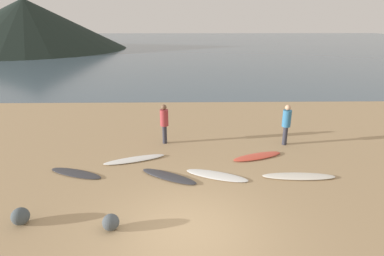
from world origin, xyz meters
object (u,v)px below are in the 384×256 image
at_px(surfboard_5, 299,176).
at_px(person_1, 164,121).
at_px(surfboard_1, 135,159).
at_px(surfboard_4, 257,156).
at_px(surfboard_3, 217,175).
at_px(beach_rock_far, 20,216).
at_px(person_0, 286,122).
at_px(beach_rock_near, 111,222).
at_px(surfboard_2, 169,176).
at_px(surfboard_0, 76,173).

distance_m(surfboard_5, person_1, 5.90).
bearing_deg(surfboard_5, surfboard_1, 168.14).
bearing_deg(surfboard_4, surfboard_3, -159.50).
bearing_deg(beach_rock_far, person_0, 31.94).
xyz_separation_m(surfboard_5, beach_rock_near, (-5.84, -2.71, 0.17)).
height_order(surfboard_3, person_1, person_1).
distance_m(surfboard_2, person_1, 3.34).
relative_size(surfboard_2, surfboard_4, 1.02).
height_order(surfboard_4, surfboard_5, surfboard_5).
height_order(surfboard_2, surfboard_4, surfboard_2).
bearing_deg(beach_rock_near, surfboard_1, 90.50).
relative_size(surfboard_3, surfboard_4, 1.05).
distance_m(surfboard_5, person_0, 3.18).
xyz_separation_m(surfboard_1, beach_rock_near, (0.04, -4.19, 0.18)).
bearing_deg(surfboard_3, beach_rock_far, -133.03).
distance_m(person_1, beach_rock_far, 6.70).
height_order(surfboard_0, surfboard_5, surfboard_5).
xyz_separation_m(surfboard_4, person_0, (1.46, 1.32, 1.00)).
relative_size(surfboard_1, beach_rock_near, 5.40).
bearing_deg(surfboard_2, beach_rock_far, -116.24).
bearing_deg(beach_rock_near, beach_rock_far, 173.37).
height_order(surfboard_2, beach_rock_far, beach_rock_far).
bearing_deg(surfboard_0, surfboard_1, 51.12).
distance_m(surfboard_0, surfboard_2, 3.31).
xyz_separation_m(surfboard_0, beach_rock_far, (-0.51, -2.82, 0.20)).
distance_m(surfboard_3, person_0, 4.42).
relative_size(surfboard_1, surfboard_4, 1.11).
bearing_deg(surfboard_4, beach_rock_far, -171.15).
bearing_deg(person_1, person_0, -131.07).
bearing_deg(surfboard_5, person_0, 84.93).
xyz_separation_m(surfboard_0, surfboard_1, (1.91, 1.09, 0.01)).
bearing_deg(person_1, surfboard_2, 147.64).
distance_m(surfboard_5, beach_rock_near, 6.44).
distance_m(surfboard_4, person_0, 2.21).
relative_size(surfboard_5, person_1, 1.43).
height_order(surfboard_1, surfboard_3, surfboard_1).
relative_size(surfboard_4, beach_rock_far, 4.55).
bearing_deg(surfboard_1, surfboard_5, -34.19).
height_order(surfboard_4, person_1, person_1).
distance_m(surfboard_0, surfboard_4, 6.83).
bearing_deg(surfboard_2, surfboard_3, 32.15).
bearing_deg(surfboard_2, surfboard_4, 55.29).
bearing_deg(surfboard_2, person_1, 126.25).
height_order(surfboard_0, beach_rock_far, beach_rock_far).
bearing_deg(beach_rock_near, surfboard_0, 122.07).
distance_m(person_1, beach_rock_near, 6.10).
height_order(surfboard_2, person_0, person_0).
bearing_deg(surfboard_0, surfboard_3, 18.34).
xyz_separation_m(surfboard_1, person_0, (6.27, 1.51, 1.01)).
xyz_separation_m(person_0, beach_rock_near, (-6.23, -5.70, -0.83)).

